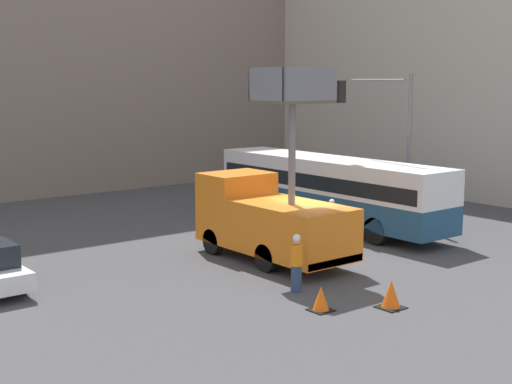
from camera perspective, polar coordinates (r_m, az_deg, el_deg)
ground_plane at (r=25.25m, az=4.77°, el=-5.40°), size 120.00×120.00×0.00m
building_backdrop_far at (r=44.92m, az=-16.78°, el=14.27°), size 44.00×10.00×21.43m
building_backdrop_side at (r=43.85m, az=17.83°, el=10.51°), size 10.00×28.00×15.55m
utility_truck at (r=24.77m, az=1.14°, el=-1.95°), size 2.44×6.12×6.65m
city_bus at (r=30.74m, az=5.83°, el=0.49°), size 2.44×12.00×2.95m
traffic_light_pole at (r=30.71m, az=10.38°, el=5.37°), size 3.79×3.53×6.53m
road_worker_near_truck at (r=21.24m, az=3.25°, el=-5.72°), size 0.38×0.38×1.75m
road_worker_directing at (r=27.58m, az=6.06°, el=-2.37°), size 0.38×0.38×1.74m
traffic_cone_near_truck at (r=19.73m, az=5.21°, el=-8.54°), size 0.60×0.60×0.69m
traffic_cone_mid_road at (r=20.22m, az=10.75°, el=-8.09°), size 0.69×0.69×0.78m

